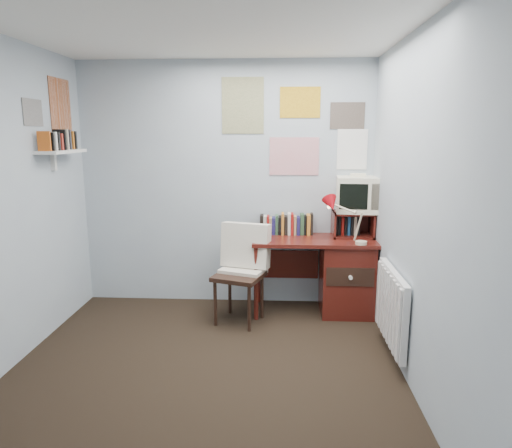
# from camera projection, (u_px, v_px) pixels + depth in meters

# --- Properties ---
(ground) EXTENTS (3.50, 3.50, 0.00)m
(ground) POSITION_uv_depth(u_px,v_px,m) (200.00, 388.00, 3.25)
(ground) COLOR black
(ground) RESTS_ON ground
(back_wall) EXTENTS (3.00, 0.02, 2.50)m
(back_wall) POSITION_uv_depth(u_px,v_px,m) (226.00, 185.00, 4.72)
(back_wall) COLOR #AABAC2
(back_wall) RESTS_ON ground
(right_wall) EXTENTS (0.02, 3.50, 2.50)m
(right_wall) POSITION_uv_depth(u_px,v_px,m) (426.00, 218.00, 2.93)
(right_wall) COLOR #AABAC2
(right_wall) RESTS_ON ground
(ceiling) EXTENTS (3.00, 3.50, 0.02)m
(ceiling) POSITION_uv_depth(u_px,v_px,m) (190.00, 12.00, 2.76)
(ceiling) COLOR white
(ceiling) RESTS_ON back_wall
(desk) EXTENTS (1.20, 0.55, 0.76)m
(desk) POSITION_uv_depth(u_px,v_px,m) (340.00, 273.00, 4.56)
(desk) COLOR #561A13
(desk) RESTS_ON ground
(desk_chair) EXTENTS (0.58, 0.57, 0.91)m
(desk_chair) POSITION_uv_depth(u_px,v_px,m) (239.00, 276.00, 4.30)
(desk_chair) COLOR black
(desk_chair) RESTS_ON ground
(desk_lamp) EXTENTS (0.31, 0.28, 0.39)m
(desk_lamp) POSITION_uv_depth(u_px,v_px,m) (362.00, 224.00, 4.23)
(desk_lamp) COLOR red
(desk_lamp) RESTS_ON desk
(tv_riser) EXTENTS (0.40, 0.30, 0.25)m
(tv_riser) POSITION_uv_depth(u_px,v_px,m) (353.00, 224.00, 4.57)
(tv_riser) COLOR #561A13
(tv_riser) RESTS_ON desk
(crt_tv) EXTENTS (0.43, 0.41, 0.38)m
(crt_tv) POSITION_uv_depth(u_px,v_px,m) (357.00, 193.00, 4.52)
(crt_tv) COLOR #EEE8C7
(crt_tv) RESTS_ON tv_riser
(book_row) EXTENTS (0.60, 0.14, 0.22)m
(book_row) POSITION_uv_depth(u_px,v_px,m) (289.00, 224.00, 4.67)
(book_row) COLOR #561A13
(book_row) RESTS_ON desk
(radiator) EXTENTS (0.09, 0.80, 0.60)m
(radiator) POSITION_uv_depth(u_px,v_px,m) (392.00, 307.00, 3.63)
(radiator) COLOR white
(radiator) RESTS_ON right_wall
(wall_shelf) EXTENTS (0.20, 0.62, 0.24)m
(wall_shelf) POSITION_uv_depth(u_px,v_px,m) (61.00, 151.00, 4.08)
(wall_shelf) COLOR white
(wall_shelf) RESTS_ON left_wall
(posters_back) EXTENTS (1.20, 0.01, 0.90)m
(posters_back) POSITION_uv_depth(u_px,v_px,m) (295.00, 126.00, 4.56)
(posters_back) COLOR white
(posters_back) RESTS_ON back_wall
(posters_left) EXTENTS (0.01, 0.70, 0.60)m
(posters_left) POSITION_uv_depth(u_px,v_px,m) (47.00, 108.00, 4.01)
(posters_left) COLOR white
(posters_left) RESTS_ON left_wall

